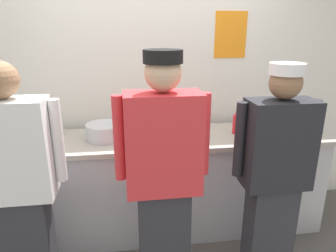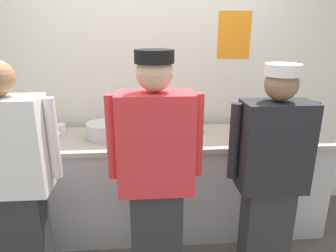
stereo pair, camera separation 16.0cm
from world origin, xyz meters
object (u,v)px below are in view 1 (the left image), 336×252
chef_center (163,176)px  squeeze_bottle_spare (150,123)px  mixing_bowl_steel (105,132)px  sheet_tray (274,131)px  chef_near_left (17,186)px  squeeze_bottle_primary (157,130)px  ramekin_orange_sauce (176,128)px  plate_stack_front (44,141)px  chefs_knife (13,143)px  deli_cup (58,131)px  squeeze_bottle_secondary (236,123)px  ramekin_red_sauce (199,131)px  ramekin_green_sauce (3,142)px  ramekin_yellow_sauce (3,149)px  chef_far_right (275,173)px

chef_center → squeeze_bottle_spare: (-0.01, 0.88, 0.09)m
mixing_bowl_steel → squeeze_bottle_spare: size_ratio=1.78×
sheet_tray → chef_near_left: bearing=-162.0°
squeeze_bottle_primary → ramekin_orange_sauce: squeeze_bottle_primary is taller
plate_stack_front → chefs_knife: (-0.26, 0.06, -0.03)m
squeeze_bottle_spare → deli_cup: (-0.81, -0.00, -0.04)m
sheet_tray → squeeze_bottle_secondary: size_ratio=2.32×
plate_stack_front → ramekin_red_sauce: 1.32m
ramekin_orange_sauce → deli_cup: (-1.05, -0.01, 0.02)m
squeeze_bottle_spare → ramekin_green_sauce: squeeze_bottle_spare is taller
chefs_knife → ramekin_yellow_sauce: bearing=-98.8°
ramekin_orange_sauce → ramekin_green_sauce: bearing=-173.8°
plate_stack_front → chefs_knife: 0.27m
plate_stack_front → ramekin_orange_sauce: (1.13, 0.22, -0.01)m
sheet_tray → ramekin_red_sauce: ramekin_red_sauce is taller
chef_far_right → squeeze_bottle_primary: 0.98m
chefs_knife → chef_near_left: bearing=-70.7°
chef_near_left → chef_center: 0.93m
chef_near_left → ramekin_green_sauce: chef_near_left is taller
sheet_tray → squeeze_bottle_primary: squeeze_bottle_primary is taller
squeeze_bottle_spare → chef_center: bearing=-89.2°
sheet_tray → deli_cup: bearing=175.6°
ramekin_yellow_sauce → squeeze_bottle_primary: bearing=2.4°
ramekin_green_sauce → ramekin_yellow_sauce: size_ratio=1.26×
squeeze_bottle_secondary → ramekin_green_sauce: bearing=-179.7°
chef_near_left → chef_center: (0.92, -0.07, 0.04)m
chef_center → squeeze_bottle_spare: bearing=90.8°
chefs_knife → ramekin_red_sauce: bearing=2.1°
squeeze_bottle_primary → chefs_knife: size_ratio=0.75×
plate_stack_front → squeeze_bottle_primary: size_ratio=1.16×
ramekin_red_sauce → chef_center: bearing=-118.3°
sheet_tray → ramekin_green_sauce: 2.35m
squeeze_bottle_secondary → ramekin_green_sauce: (-1.98, -0.01, -0.08)m
chef_center → mixing_bowl_steel: 0.85m
chef_near_left → ramekin_green_sauce: bearing=115.1°
plate_stack_front → ramekin_green_sauce: 0.34m
sheet_tray → ramekin_orange_sauce: 0.90m
chef_far_right → chef_near_left: bearing=178.8°
ramekin_red_sauce → chefs_knife: size_ratio=0.32×
chef_far_right → chefs_knife: 2.06m
sheet_tray → ramekin_orange_sauce: (-0.88, 0.15, 0.01)m
deli_cup → chef_near_left: bearing=-97.1°
chefs_knife → chef_center: bearing=-32.2°
chef_far_right → ramekin_green_sauce: chef_far_right is taller
squeeze_bottle_primary → squeeze_bottle_spare: size_ratio=1.17×
mixing_bowl_steel → squeeze_bottle_spare: (0.40, 0.14, 0.01)m
squeeze_bottle_spare → chef_near_left: bearing=-138.3°
ramekin_green_sauce → mixing_bowl_steel: bearing=1.1°
chef_near_left → deli_cup: (0.10, 0.81, 0.09)m
ramekin_red_sauce → chefs_knife: (-1.58, -0.06, -0.02)m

